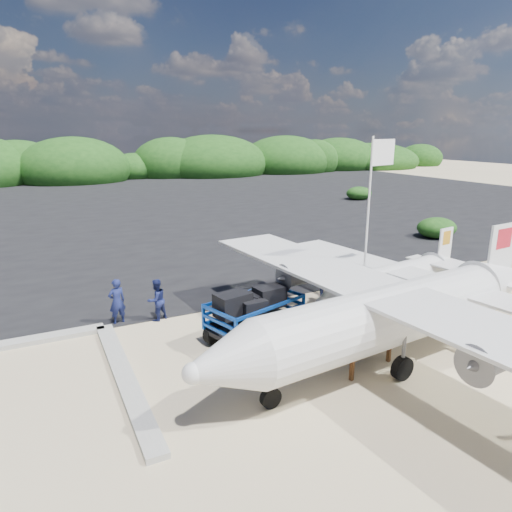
{
  "coord_description": "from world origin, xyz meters",
  "views": [
    {
      "loc": [
        -6.15,
        -9.69,
        6.35
      ],
      "look_at": [
        1.36,
        5.49,
        1.69
      ],
      "focal_mm": 32.0,
      "sensor_mm": 36.0,
      "label": 1
    }
  ],
  "objects_px": {
    "signboard": "(370,370)",
    "aircraft_large": "(285,215)",
    "flagpole": "(361,321)",
    "crew_c": "(325,281)",
    "crew_b": "(156,300)",
    "crew_a": "(117,301)",
    "baggage_cart": "(255,339)"
  },
  "relations": [
    {
      "from": "baggage_cart",
      "to": "aircraft_large",
      "type": "xyz_separation_m",
      "value": [
        11.96,
        18.9,
        0.0
      ]
    },
    {
      "from": "baggage_cart",
      "to": "crew_a",
      "type": "bearing_deg",
      "value": 121.75
    },
    {
      "from": "signboard",
      "to": "aircraft_large",
      "type": "xyz_separation_m",
      "value": [
        9.97,
        22.05,
        0.0
      ]
    },
    {
      "from": "signboard",
      "to": "crew_b",
      "type": "bearing_deg",
      "value": 113.38
    },
    {
      "from": "crew_a",
      "to": "crew_b",
      "type": "relative_size",
      "value": 1.07
    },
    {
      "from": "flagpole",
      "to": "crew_b",
      "type": "bearing_deg",
      "value": 152.78
    },
    {
      "from": "aircraft_large",
      "to": "flagpole",
      "type": "bearing_deg",
      "value": 62.01
    },
    {
      "from": "flagpole",
      "to": "crew_b",
      "type": "distance_m",
      "value": 7.1
    },
    {
      "from": "baggage_cart",
      "to": "crew_c",
      "type": "bearing_deg",
      "value": 5.2
    },
    {
      "from": "aircraft_large",
      "to": "baggage_cart",
      "type": "bearing_deg",
      "value": 52.36
    },
    {
      "from": "crew_a",
      "to": "crew_c",
      "type": "bearing_deg",
      "value": 153.76
    },
    {
      "from": "crew_c",
      "to": "baggage_cart",
      "type": "bearing_deg",
      "value": 18.17
    },
    {
      "from": "flagpole",
      "to": "crew_c",
      "type": "relative_size",
      "value": 3.3
    },
    {
      "from": "crew_a",
      "to": "aircraft_large",
      "type": "relative_size",
      "value": 0.11
    },
    {
      "from": "flagpole",
      "to": "crew_a",
      "type": "height_order",
      "value": "flagpole"
    },
    {
      "from": "baggage_cart",
      "to": "aircraft_large",
      "type": "relative_size",
      "value": 0.22
    },
    {
      "from": "crew_a",
      "to": "crew_c",
      "type": "distance_m",
      "value": 7.46
    },
    {
      "from": "signboard",
      "to": "crew_b",
      "type": "xyz_separation_m",
      "value": [
        -4.35,
        6.03,
        0.74
      ]
    },
    {
      "from": "crew_b",
      "to": "crew_c",
      "type": "relative_size",
      "value": 0.79
    },
    {
      "from": "baggage_cart",
      "to": "aircraft_large",
      "type": "height_order",
      "value": "aircraft_large"
    },
    {
      "from": "baggage_cart",
      "to": "aircraft_large",
      "type": "bearing_deg",
      "value": 40.48
    },
    {
      "from": "flagpole",
      "to": "crew_a",
      "type": "bearing_deg",
      "value": 154.99
    },
    {
      "from": "baggage_cart",
      "to": "flagpole",
      "type": "height_order",
      "value": "flagpole"
    },
    {
      "from": "baggage_cart",
      "to": "crew_c",
      "type": "height_order",
      "value": "crew_c"
    },
    {
      "from": "signboard",
      "to": "crew_c",
      "type": "distance_m",
      "value": 5.02
    },
    {
      "from": "flagpole",
      "to": "baggage_cart",
      "type": "bearing_deg",
      "value": 174.8
    },
    {
      "from": "aircraft_large",
      "to": "crew_b",
      "type": "bearing_deg",
      "value": 42.89
    },
    {
      "from": "signboard",
      "to": "crew_a",
      "type": "height_order",
      "value": "crew_a"
    },
    {
      "from": "crew_b",
      "to": "crew_a",
      "type": "bearing_deg",
      "value": -36.51
    },
    {
      "from": "signboard",
      "to": "aircraft_large",
      "type": "bearing_deg",
      "value": 53.21
    },
    {
      "from": "baggage_cart",
      "to": "signboard",
      "type": "distance_m",
      "value": 3.73
    },
    {
      "from": "flagpole",
      "to": "signboard",
      "type": "distance_m",
      "value": 3.39
    }
  ]
}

